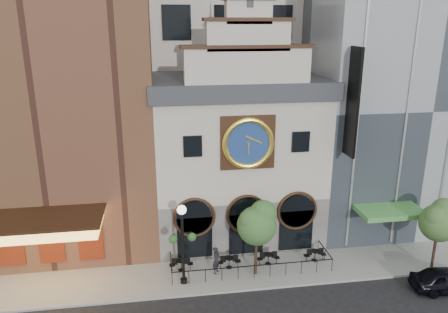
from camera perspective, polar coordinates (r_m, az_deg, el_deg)
name	(u,v)px	position (r m, az deg, el deg)	size (l,w,h in m)	color
ground	(258,291)	(28.67, 4.49, -17.06)	(120.00, 120.00, 0.00)	black
sidewalk	(250,268)	(30.67, 3.41, -14.34)	(44.00, 5.00, 0.15)	gray
clock_building	(237,153)	(32.71, 1.68, 0.51)	(12.60, 8.78, 18.65)	#605E5B
theater_building	(53,73)	(33.90, -21.48, 10.16)	(14.00, 15.60, 25.00)	brown
retail_building	(389,97)	(38.34, 20.75, 7.23)	(14.00, 14.40, 20.00)	gray
cafe_railing	(250,261)	(30.39, 3.42, -13.50)	(10.60, 2.60, 0.90)	black
bistro_0	(181,264)	(30.14, -5.63, -13.81)	(1.58, 0.68, 0.90)	black
bistro_1	(229,262)	(30.28, 0.67, -13.56)	(1.58, 0.68, 0.90)	black
bistro_2	(268,258)	(30.83, 5.80, -13.05)	(1.58, 0.68, 0.90)	black
bistro_3	(315,255)	(31.71, 11.79, -12.43)	(1.58, 0.68, 0.90)	black
car_right	(447,280)	(31.45, 27.14, -14.13)	(1.78, 4.42, 1.51)	black
pedestrian	(216,260)	(29.51, -1.00, -13.40)	(0.68, 0.45, 1.87)	black
lamppost	(182,236)	(27.46, -5.45, -10.29)	(1.71, 0.65, 5.37)	black
tree_left	(257,222)	(28.20, 4.37, -8.58)	(2.63, 2.53, 5.06)	#382619
tree_right	(439,220)	(31.88, 26.31, -7.42)	(2.58, 2.48, 4.97)	#382619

